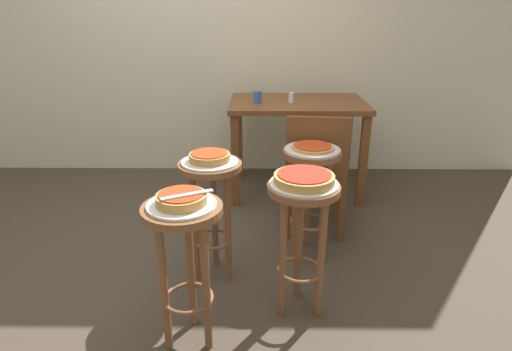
% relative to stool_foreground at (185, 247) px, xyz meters
% --- Properties ---
extents(ground_plane, '(6.00, 6.00, 0.00)m').
position_rel_stool_foreground_xyz_m(ground_plane, '(-0.16, 0.72, -0.50)').
color(ground_plane, '#42382D').
extents(back_wall, '(6.00, 0.10, 3.00)m').
position_rel_stool_foreground_xyz_m(back_wall, '(-0.16, 2.37, 1.00)').
color(back_wall, beige).
rests_on(back_wall, ground_plane).
extents(stool_foreground, '(0.35, 0.35, 0.70)m').
position_rel_stool_foreground_xyz_m(stool_foreground, '(0.00, 0.00, 0.00)').
color(stool_foreground, brown).
rests_on(stool_foreground, ground_plane).
extents(serving_plate_foreground, '(0.29, 0.29, 0.01)m').
position_rel_stool_foreground_xyz_m(serving_plate_foreground, '(0.00, 0.00, 0.20)').
color(serving_plate_foreground, white).
rests_on(serving_plate_foreground, stool_foreground).
extents(pizza_foreground, '(0.21, 0.21, 0.05)m').
position_rel_stool_foreground_xyz_m(pizza_foreground, '(0.00, 0.00, 0.23)').
color(pizza_foreground, tan).
rests_on(pizza_foreground, serving_plate_foreground).
extents(stool_middle, '(0.35, 0.35, 0.70)m').
position_rel_stool_foreground_xyz_m(stool_middle, '(0.53, 0.23, 0.00)').
color(stool_middle, brown).
rests_on(stool_middle, ground_plane).
extents(serving_plate_middle, '(0.32, 0.32, 0.01)m').
position_rel_stool_foreground_xyz_m(serving_plate_middle, '(0.53, 0.23, 0.20)').
color(serving_plate_middle, silver).
rests_on(serving_plate_middle, stool_middle).
extents(pizza_middle, '(0.28, 0.28, 0.05)m').
position_rel_stool_foreground_xyz_m(pizza_middle, '(0.53, 0.23, 0.23)').
color(pizza_middle, tan).
rests_on(pizza_middle, serving_plate_middle).
extents(stool_leftside, '(0.35, 0.35, 0.70)m').
position_rel_stool_foreground_xyz_m(stool_leftside, '(0.06, 0.54, 0.00)').
color(stool_leftside, brown).
rests_on(stool_leftside, ground_plane).
extents(serving_plate_leftside, '(0.31, 0.31, 0.01)m').
position_rel_stool_foreground_xyz_m(serving_plate_leftside, '(0.06, 0.54, 0.20)').
color(serving_plate_leftside, silver).
rests_on(serving_plate_leftside, stool_leftside).
extents(pizza_leftside, '(0.22, 0.22, 0.05)m').
position_rel_stool_foreground_xyz_m(pizza_leftside, '(0.06, 0.54, 0.23)').
color(pizza_leftside, '#B78442').
rests_on(pizza_leftside, serving_plate_leftside).
extents(stool_rear, '(0.35, 0.35, 0.70)m').
position_rel_stool_foreground_xyz_m(stool_rear, '(0.63, 0.75, 0.00)').
color(stool_rear, brown).
rests_on(stool_rear, ground_plane).
extents(serving_plate_rear, '(0.33, 0.33, 0.01)m').
position_rel_stool_foreground_xyz_m(serving_plate_rear, '(0.63, 0.75, 0.20)').
color(serving_plate_rear, silver).
rests_on(serving_plate_rear, stool_rear).
extents(pizza_rear, '(0.25, 0.25, 0.02)m').
position_rel_stool_foreground_xyz_m(pizza_rear, '(0.63, 0.75, 0.22)').
color(pizza_rear, tan).
rests_on(pizza_rear, serving_plate_rear).
extents(dining_table, '(1.09, 0.73, 0.78)m').
position_rel_stool_foreground_xyz_m(dining_table, '(0.63, 1.80, 0.16)').
color(dining_table, brown).
rests_on(dining_table, ground_plane).
extents(cup_near_edge, '(0.07, 0.07, 0.09)m').
position_rel_stool_foreground_xyz_m(cup_near_edge, '(0.30, 1.74, 0.32)').
color(cup_near_edge, '#3360B2').
rests_on(cup_near_edge, dining_table).
extents(condiment_shaker, '(0.04, 0.04, 0.08)m').
position_rel_stool_foreground_xyz_m(condiment_shaker, '(0.57, 1.73, 0.31)').
color(condiment_shaker, white).
rests_on(condiment_shaker, dining_table).
extents(wooden_chair, '(0.44, 0.44, 0.85)m').
position_rel_stool_foreground_xyz_m(wooden_chair, '(0.70, 1.07, -0.04)').
color(wooden_chair, brown).
rests_on(wooden_chair, ground_plane).
extents(pizza_server_knife, '(0.21, 0.12, 0.01)m').
position_rel_stool_foreground_xyz_m(pizza_server_knife, '(0.03, -0.02, 0.26)').
color(pizza_server_knife, silver).
rests_on(pizza_server_knife, pizza_foreground).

